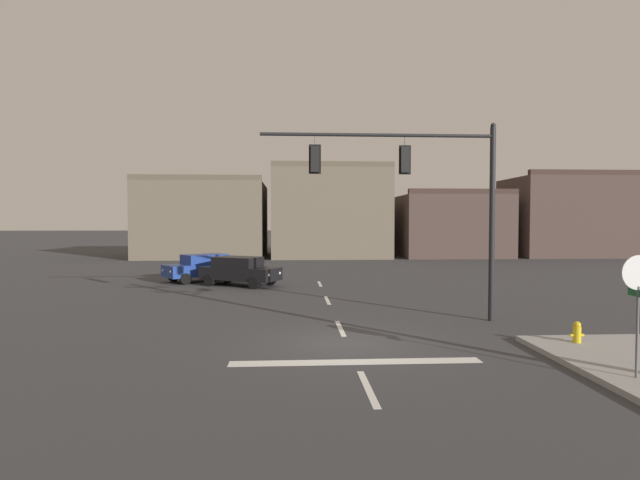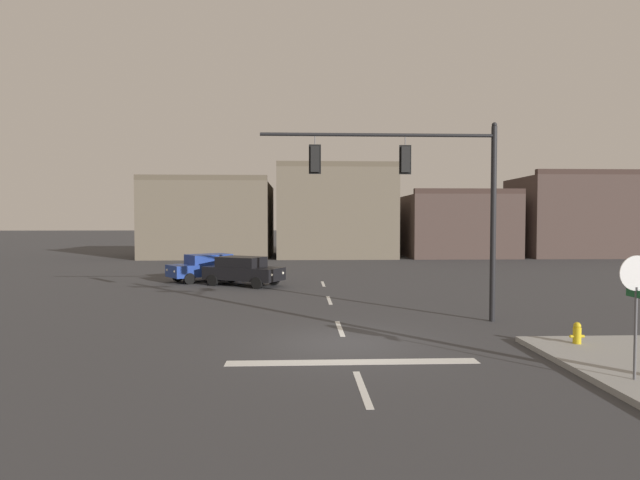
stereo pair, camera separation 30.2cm
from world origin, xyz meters
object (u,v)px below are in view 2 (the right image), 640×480
(signal_mast_near_side, at_px, (426,184))
(fire_hydrant, at_px, (577,337))
(stop_sign, at_px, (636,287))
(car_lot_middle, at_px, (207,267))
(car_lot_nearside, at_px, (243,270))

(signal_mast_near_side, distance_m, fire_hydrant, 6.85)
(stop_sign, distance_m, fire_hydrant, 3.68)
(car_lot_middle, bearing_deg, fire_hydrant, -51.35)
(signal_mast_near_side, distance_m, car_lot_nearside, 13.53)
(car_lot_nearside, xyz_separation_m, car_lot_middle, (-2.40, 2.28, 0.00))
(car_lot_nearside, xyz_separation_m, fire_hydrant, (10.92, -14.37, -0.53))
(signal_mast_near_side, relative_size, car_lot_nearside, 1.76)
(fire_hydrant, bearing_deg, stop_sign, -99.47)
(stop_sign, bearing_deg, car_lot_nearside, 120.65)
(signal_mast_near_side, relative_size, fire_hydrant, 11.12)
(signal_mast_near_side, height_order, car_lot_nearside, signal_mast_near_side)
(stop_sign, bearing_deg, car_lot_middle, 122.84)
(car_lot_middle, xyz_separation_m, fire_hydrant, (13.31, -16.65, -0.53))
(signal_mast_near_side, height_order, fire_hydrant, signal_mast_near_side)
(stop_sign, height_order, car_lot_middle, stop_sign)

